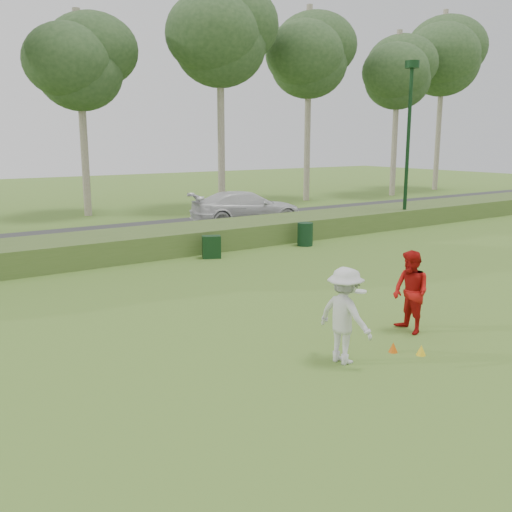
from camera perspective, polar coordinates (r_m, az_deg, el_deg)
ground at (r=13.07m, az=10.05°, el=-8.55°), size 120.00×120.00×0.00m
reed_strip at (r=22.80m, az=-11.42°, el=1.28°), size 80.00×3.00×0.90m
park_road at (r=27.48m, az=-15.48°, el=1.95°), size 80.00×6.00×0.06m
lamp_post at (r=30.05m, az=15.10°, el=13.43°), size 0.70×0.70×8.18m
tree_4 at (r=35.11m, az=-17.26°, el=17.93°), size 6.24×6.24×11.50m
tree_5 at (r=36.84m, az=-3.63°, el=21.04°), size 7.28×7.28×14.00m
tree_6 at (r=42.41m, az=5.30°, el=19.27°), size 7.02×7.02×13.50m
tree_7 at (r=47.09m, az=13.99°, el=17.31°), size 6.50×6.50×12.50m
tree_8 at (r=53.51m, az=18.20°, el=18.40°), size 8.06×8.06×15.00m
player_white at (r=11.66m, az=8.88°, el=-5.89°), size 0.98×1.36×1.98m
player_red at (r=13.76m, az=15.21°, el=-3.51°), size 0.90×1.07×1.94m
cone_orange at (r=12.66m, az=13.56°, el=-8.87°), size 0.20×0.20×0.22m
cone_yellow at (r=12.64m, az=16.19°, el=-9.02°), size 0.20×0.20×0.22m
utility_cabinet at (r=21.72m, az=-4.48°, el=0.91°), size 0.80×0.67×0.86m
trash_bin at (r=24.25m, az=4.94°, el=2.19°), size 0.72×0.72×0.98m
car_right at (r=29.89m, az=-0.94°, el=4.85°), size 6.31×3.79×1.71m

